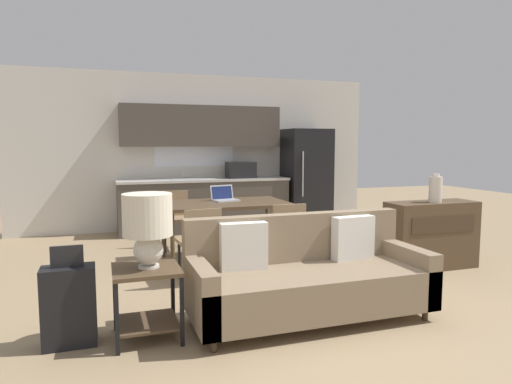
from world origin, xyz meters
The scene contains 15 objects.
ground_plane centered at (0.00, 0.00, 0.00)m, with size 20.00×20.00×0.00m, color #9E8460.
wall_back centered at (0.00, 4.63, 1.35)m, with size 6.40×0.07×2.70m.
kitchen_counter centered at (0.01, 4.33, 0.84)m, with size 2.93×0.65×2.15m.
refrigerator centered at (1.90, 4.24, 0.88)m, with size 0.79×0.71×1.76m.
dining_table centered at (-0.19, 2.20, 0.69)m, with size 1.58×0.95×0.75m.
couch centered at (-0.02, 0.10, 0.34)m, with size 2.05×0.80×0.87m.
side_table centered at (-1.37, 0.09, 0.38)m, with size 0.50×0.50×0.56m.
table_lamp centered at (-1.35, 0.09, 0.91)m, with size 0.37×0.37×0.57m.
credenza centered at (2.08, 1.05, 0.40)m, with size 1.11×0.42×0.81m.
vase centered at (2.07, 1.00, 0.96)m, with size 0.15×0.15×0.34m.
dining_chair_near_left centered at (-0.69, 1.35, 0.48)m, with size 0.46×0.46×0.82m.
dining_chair_far_left centered at (-0.70, 3.03, 0.48)m, with size 0.44×0.44×0.82m.
dining_chair_near_right centered at (0.31, 1.40, 0.48)m, with size 0.42×0.42×0.82m.
laptop centered at (-0.16, 2.37, 0.80)m, with size 0.37×0.32×0.20m.
suitcase centered at (-1.93, 0.14, 0.31)m, with size 0.38×0.22×0.76m.
Camera 1 is at (-1.67, -3.40, 1.50)m, focal length 32.00 mm.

